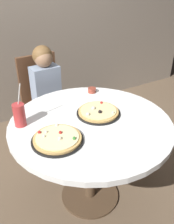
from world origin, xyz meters
name	(u,v)px	position (x,y,z in m)	size (l,w,h in m)	color
ground_plane	(90,195)	(0.00, 0.00, 0.00)	(8.00, 8.00, 0.00)	brown
dining_table	(90,134)	(0.00, 0.00, 0.64)	(1.14, 1.14, 0.75)	white
chair_wooden	(43,97)	(0.00, 0.95, 0.53)	(0.42, 0.42, 0.95)	brown
diner_child	(51,108)	(0.00, 0.77, 0.48)	(0.27, 0.42, 1.08)	#3F4766
pizza_veggie	(98,112)	(0.10, 0.06, 0.77)	(0.32, 0.32, 0.05)	black
pizza_cheese	(57,139)	(-0.29, -0.09, 0.77)	(0.33, 0.33, 0.05)	black
soda_cup	(19,115)	(-0.44, 0.20, 0.83)	(0.08, 0.08, 0.31)	#B73333
sauce_bowl	(92,90)	(0.25, 0.39, 0.77)	(0.07, 0.07, 0.04)	brown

